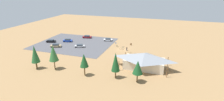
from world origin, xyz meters
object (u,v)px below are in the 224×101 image
pine_center (116,62)px  bicycle_white_edge_south (135,54)px  pine_west (84,60)px  car_blue_second_row (68,40)px  visitor_near_lot (127,49)px  car_tan_aisle_side (56,46)px  bicycle_silver_yard_center (122,49)px  car_silver_back_corner (80,46)px  car_maroon_inner_stall (87,37)px  bicycle_red_lone_west (145,56)px  trash_bin (131,44)px  bike_pavilion (144,60)px  pine_mideast (53,53)px  pine_east (35,54)px  bicycle_teal_near_sign (123,47)px  bicycle_black_trailside (130,54)px  bicycle_blue_yard_right (137,56)px  car_black_front_row (51,41)px  pine_far_west (138,67)px  lot_sign (116,44)px  car_white_mid_lot (108,39)px

pine_center → bicycle_white_edge_south: pine_center is taller
pine_west → car_blue_second_row: size_ratio=1.50×
pine_west → visitor_near_lot: bearing=-105.0°
car_tan_aisle_side → bicycle_silver_yard_center: bearing=-168.3°
car_silver_back_corner → car_maroon_inner_stall: car_maroon_inner_stall is taller
bicycle_red_lone_west → trash_bin: bearing=-56.2°
bike_pavilion → car_tan_aisle_side: (39.83, -8.88, -2.12)m
trash_bin → pine_mideast: bearing=60.7°
pine_east → car_blue_second_row: pine_east is taller
bicycle_red_lone_west → car_blue_second_row: (38.27, -7.70, 0.38)m
car_tan_aisle_side → pine_east: bearing=109.0°
car_silver_back_corner → pine_mideast: bearing=97.1°
bicycle_teal_near_sign → car_tan_aisle_side: bearing=15.5°
car_tan_aisle_side → pine_center: bearing=151.5°
pine_west → bicycle_black_trailside: size_ratio=5.12×
pine_west → bicycle_blue_yard_right: pine_west is taller
pine_mideast → car_black_front_row: bearing=-51.3°
bicycle_silver_yard_center → bicycle_black_trailside: 6.15m
bike_pavilion → trash_bin: bearing=-67.4°
bicycle_teal_near_sign → bicycle_white_edge_south: bearing=136.9°
pine_west → visitor_near_lot: (-6.71, -25.09, -3.93)m
car_blue_second_row → car_maroon_inner_stall: (-5.90, -8.97, -0.02)m
pine_far_west → bicycle_red_lone_west: pine_far_west is taller
bicycle_white_edge_south → bicycle_silver_yard_center: size_ratio=0.76×
pine_west → car_black_front_row: pine_west is taller
lot_sign → car_tan_aisle_side: (24.86, 8.45, -0.62)m
lot_sign → pine_far_west: size_ratio=0.34×
car_black_front_row → pine_far_west: bearing=152.7°
trash_bin → pine_east: (23.64, 33.45, 4.56)m
pine_center → bicycle_white_edge_south: size_ratio=5.87×
bicycle_teal_near_sign → car_black_front_row: 34.89m
bicycle_silver_yard_center → car_tan_aisle_side: car_tan_aisle_side is taller
bicycle_red_lone_west → visitor_near_lot: (8.41, -4.82, 0.49)m
pine_mideast → car_blue_second_row: bearing=-66.1°
bicycle_blue_yard_right → visitor_near_lot: 7.96m
car_white_mid_lot → car_tan_aisle_side: 24.58m
pine_far_west → pine_west: bearing=4.0°
lot_sign → car_silver_back_corner: lot_sign is taller
pine_mideast → car_white_mid_lot: 35.53m
bicycle_white_edge_south → bicycle_black_trailside: (2.07, -0.05, 0.00)m
pine_west → car_white_mid_lot: pine_west is taller
trash_bin → bicycle_black_trailside: size_ratio=0.67×
car_black_front_row → bicycle_silver_yard_center: bearing=-179.1°
pine_west → bicycle_white_edge_south: pine_west is taller
bicycle_silver_yard_center → bicycle_teal_near_sign: bearing=-94.1°
bicycle_black_trailside → car_maroon_inner_stall: bearing=-30.9°
lot_sign → car_white_mid_lot: 10.07m
pine_east → bicycle_silver_yard_center: pine_east is taller
bike_pavilion → lot_sign: 22.95m
car_black_front_row → pine_mideast: bearing=128.7°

